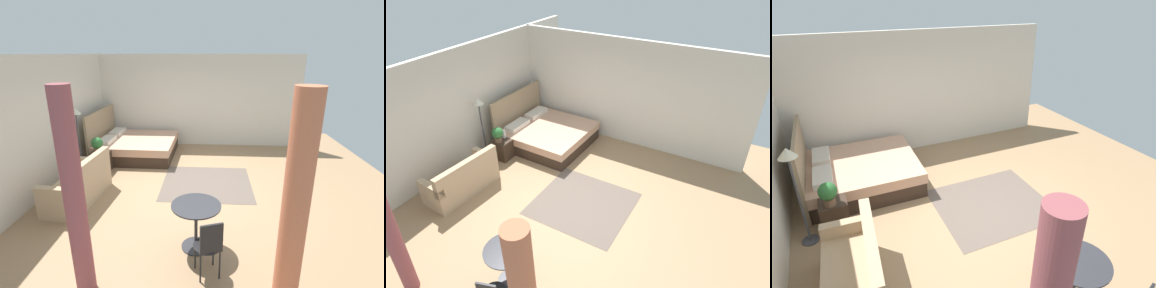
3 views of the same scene
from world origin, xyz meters
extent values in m
cube|color=#9E7A56|center=(0.00, 0.00, -0.01)|extent=(9.25, 9.20, 0.02)
cube|color=silver|center=(0.00, 3.10, 1.40)|extent=(9.25, 0.12, 2.80)
cube|color=silver|center=(3.12, 0.00, 1.40)|extent=(0.12, 6.20, 2.80)
cube|color=#66564C|center=(0.22, -0.30, 0.00)|extent=(1.82, 1.99, 0.01)
cube|color=#38281E|center=(1.92, 1.69, 0.15)|extent=(1.96, 2.06, 0.31)
cube|color=tan|center=(1.92, 1.69, 0.41)|extent=(2.00, 2.10, 0.20)
cube|color=#997F60|center=(1.94, 2.73, 0.65)|extent=(1.98, 0.09, 1.31)
cube|color=silver|center=(1.51, 2.43, 0.57)|extent=(0.70, 0.33, 0.12)
cube|color=silver|center=(2.36, 2.42, 0.57)|extent=(0.70, 0.33, 0.12)
cube|color=tan|center=(-0.71, 2.24, 0.22)|extent=(1.62, 0.80, 0.44)
cube|color=tan|center=(-0.73, 1.96, 0.67)|extent=(1.59, 0.24, 0.45)
cube|color=tan|center=(0.00, 2.19, 0.54)|extent=(0.19, 0.71, 0.19)
cube|color=tan|center=(-1.43, 2.29, 0.54)|extent=(0.19, 0.71, 0.19)
cube|color=#38281E|center=(0.79, 2.34, 0.25)|extent=(0.45, 0.43, 0.50)
cylinder|color=brown|center=(0.69, 2.37, 0.57)|extent=(0.18, 0.18, 0.13)
sphere|color=#2D6B33|center=(0.69, 2.37, 0.75)|extent=(0.28, 0.28, 0.28)
cylinder|color=silver|center=(0.91, 2.38, 0.61)|extent=(0.10, 0.10, 0.22)
cylinder|color=#3F3F44|center=(0.59, 2.75, 0.01)|extent=(0.25, 0.25, 0.02)
cylinder|color=#3F3F44|center=(0.59, 2.75, 0.75)|extent=(0.04, 0.04, 1.46)
cone|color=beige|center=(0.59, 2.75, 1.55)|extent=(0.25, 0.25, 0.15)
cylinder|color=#2D2D33|center=(-1.98, -0.16, 0.01)|extent=(0.44, 0.44, 0.02)
cylinder|color=#2D2D33|center=(-1.98, -0.16, 0.35)|extent=(0.05, 0.05, 0.70)
cylinder|color=#2D2D33|center=(-1.98, -0.16, 0.71)|extent=(0.73, 0.73, 0.02)
cylinder|color=black|center=(-2.35, -0.42, 0.22)|extent=(0.02, 0.02, 0.43)
cylinder|color=black|center=(-2.43, -0.17, 0.22)|extent=(0.02, 0.02, 0.43)
cylinder|color=black|center=(-2.60, -0.50, 0.22)|extent=(0.02, 0.02, 0.43)
cylinder|color=black|center=(-2.68, -0.25, 0.22)|extent=(0.02, 0.02, 0.43)
cylinder|color=black|center=(-2.51, -0.34, 0.44)|extent=(0.47, 0.47, 0.02)
cube|color=black|center=(-2.66, -0.38, 0.66)|extent=(0.12, 0.29, 0.41)
cylinder|color=#D1704C|center=(-2.87, -1.26, 1.27)|extent=(0.29, 0.29, 2.53)
cylinder|color=#994C51|center=(-2.87, 1.15, 1.27)|extent=(0.23, 0.23, 2.53)
camera|label=1|loc=(-5.55, -0.33, 2.81)|focal=26.13mm
camera|label=2|loc=(-4.47, -2.84, 4.77)|focal=30.98mm
camera|label=3|loc=(-3.82, 2.16, 3.49)|focal=29.24mm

